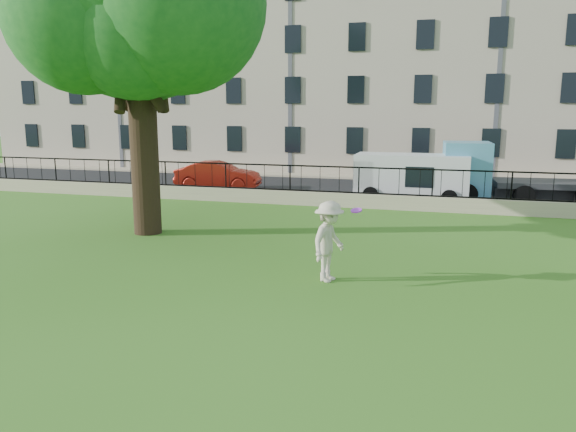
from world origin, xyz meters
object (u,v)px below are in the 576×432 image
(man, at_px, (329,241))
(frisbee, at_px, (356,210))
(blue_truck, at_px, (516,172))
(red_sedan, at_px, (218,175))
(white_van, at_px, (411,178))

(man, xyz_separation_m, frisbee, (0.61, 0.17, 0.76))
(frisbee, bearing_deg, blue_truck, 69.88)
(frisbee, xyz_separation_m, red_sedan, (-9.36, 13.57, -1.04))
(frisbee, xyz_separation_m, white_van, (0.47, 12.65, -0.70))
(frisbee, height_order, blue_truck, blue_truck)
(man, bearing_deg, red_sedan, 48.05)
(man, xyz_separation_m, blue_truck, (5.59, 13.74, 0.33))
(frisbee, relative_size, white_van, 0.05)
(red_sedan, bearing_deg, man, -154.68)
(red_sedan, distance_m, blue_truck, 14.34)
(red_sedan, bearing_deg, blue_truck, -97.14)
(frisbee, relative_size, blue_truck, 0.04)
(man, height_order, frisbee, man)
(red_sedan, height_order, white_van, white_van)
(white_van, bearing_deg, frisbee, -91.80)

